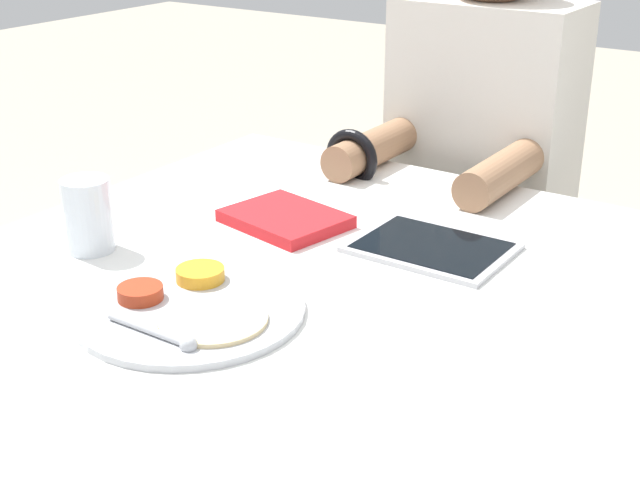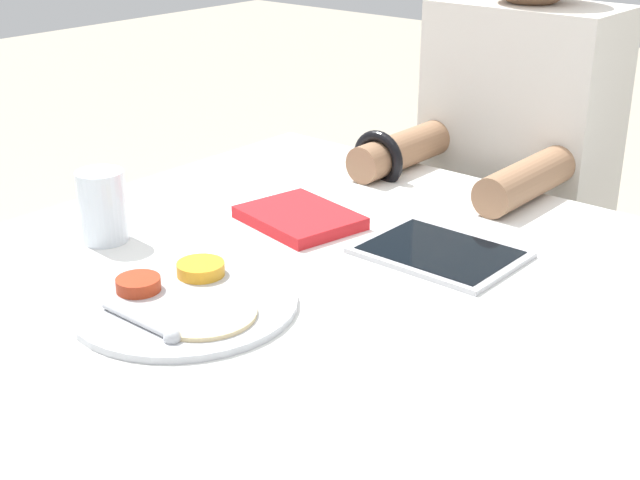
# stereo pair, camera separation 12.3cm
# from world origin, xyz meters

# --- Properties ---
(thali_tray) EXTENTS (0.30, 0.30, 0.03)m
(thali_tray) POSITION_xyz_m (-0.14, -0.17, 0.76)
(thali_tray) COLOR #B7BABF
(thali_tray) RESTS_ON dining_table
(red_notebook) EXTENTS (0.21, 0.18, 0.02)m
(red_notebook) POSITION_xyz_m (-0.22, 0.15, 0.77)
(red_notebook) COLOR silver
(red_notebook) RESTS_ON dining_table
(tablet_device) EXTENTS (0.23, 0.17, 0.01)m
(tablet_device) POSITION_xyz_m (0.03, 0.19, 0.76)
(tablet_device) COLOR #B7B7BC
(tablet_device) RESTS_ON dining_table
(person_diner) EXTENTS (0.37, 0.45, 1.24)m
(person_diner) POSITION_xyz_m (-0.13, 0.70, 0.59)
(person_diner) COLOR black
(person_diner) RESTS_ON ground_plane
(drinking_glass) EXTENTS (0.07, 0.07, 0.11)m
(drinking_glass) POSITION_xyz_m (-0.40, -0.10, 0.81)
(drinking_glass) COLOR silver
(drinking_glass) RESTS_ON dining_table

